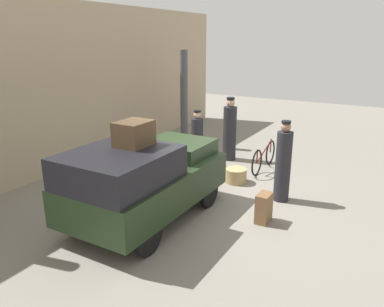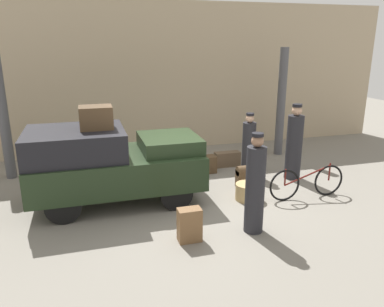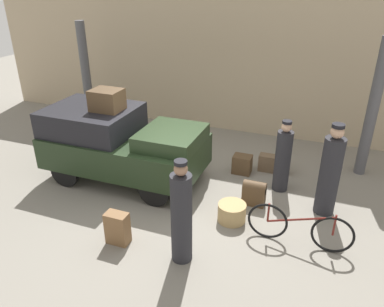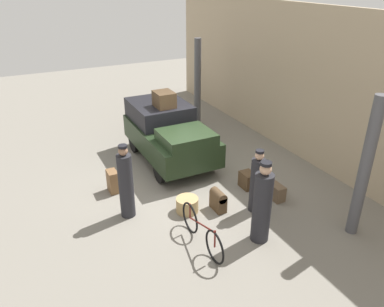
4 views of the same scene
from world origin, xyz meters
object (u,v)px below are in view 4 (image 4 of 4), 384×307
at_px(suitcase_small_leather, 248,180).
at_px(porter_lifting_near_truck, 262,205).
at_px(truck, 168,132).
at_px(porter_with_bicycle, 126,184).
at_px(wicker_basket, 187,205).
at_px(suitcase_black_upright, 273,190).
at_px(trunk_wicker_pale, 113,181).
at_px(trunk_umber_medium, 218,200).
at_px(bicycle, 202,231).
at_px(trunk_on_truck_roof, 164,99).
at_px(porter_standing_middle, 257,183).

bearing_deg(suitcase_small_leather, porter_lifting_near_truck, -27.37).
bearing_deg(truck, porter_with_bicycle, -41.45).
bearing_deg(wicker_basket, suitcase_small_leather, 98.28).
xyz_separation_m(suitcase_black_upright, suitcase_small_leather, (-0.69, -0.33, 0.02)).
bearing_deg(truck, trunk_wicker_pale, -61.55).
relative_size(trunk_umber_medium, suitcase_small_leather, 1.20).
relative_size(bicycle, suitcase_small_leather, 4.09).
bearing_deg(wicker_basket, suitcase_black_upright, 79.81).
relative_size(wicker_basket, porter_with_bicycle, 0.30).
bearing_deg(trunk_umber_medium, porter_lifting_near_truck, 9.94).
bearing_deg(wicker_basket, truck, 165.36).
distance_m(truck, suitcase_small_leather, 2.90).
relative_size(trunk_umber_medium, trunk_on_truck_roof, 0.82).
bearing_deg(trunk_wicker_pale, suitcase_black_upright, 59.71).
height_order(truck, wicker_basket, truck).
relative_size(truck, bicycle, 1.96).
bearing_deg(porter_lifting_near_truck, truck, -177.40).
height_order(wicker_basket, suitcase_black_upright, suitcase_black_upright).
xyz_separation_m(truck, bicycle, (4.11, -1.02, -0.53)).
xyz_separation_m(bicycle, trunk_wicker_pale, (-2.98, -1.07, -0.07)).
xyz_separation_m(porter_with_bicycle, trunk_umber_medium, (0.77, 2.03, -0.57)).
distance_m(suitcase_small_leather, trunk_on_truck_roof, 3.45).
xyz_separation_m(truck, porter_with_bicycle, (2.34, -2.07, -0.05)).
bearing_deg(trunk_wicker_pale, truck, 118.45).
height_order(porter_standing_middle, suitcase_small_leather, porter_standing_middle).
xyz_separation_m(wicker_basket, porter_standing_middle, (0.68, 1.51, 0.56)).
xyz_separation_m(porter_standing_middle, porter_lifting_near_truck, (0.96, -0.57, 0.13)).
distance_m(truck, trunk_wicker_pale, 2.45).
bearing_deg(porter_standing_middle, porter_lifting_near_truck, -30.64).
height_order(truck, trunk_wicker_pale, truck).
bearing_deg(porter_lifting_near_truck, bicycle, -106.86).
bearing_deg(suitcase_small_leather, trunk_wicker_pale, -113.38).
relative_size(bicycle, trunk_umber_medium, 3.41).
distance_m(truck, suitcase_black_upright, 3.66).
distance_m(wicker_basket, porter_with_bicycle, 1.57).
height_order(truck, porter_with_bicycle, porter_with_bicycle).
distance_m(trunk_wicker_pale, suitcase_small_leather, 3.59).
relative_size(trunk_wicker_pale, suitcase_black_upright, 0.85).
height_order(bicycle, suitcase_small_leather, bicycle).
distance_m(porter_standing_middle, trunk_on_truck_roof, 3.99).
distance_m(wicker_basket, trunk_on_truck_roof, 3.58).
bearing_deg(trunk_wicker_pale, suitcase_small_leather, 66.62).
bearing_deg(wicker_basket, porter_lifting_near_truck, 29.87).
bearing_deg(porter_lifting_near_truck, suitcase_black_upright, 133.02).
xyz_separation_m(bicycle, porter_lifting_near_truck, (0.37, 1.23, 0.50)).
bearing_deg(trunk_on_truck_roof, truck, -0.00).
distance_m(porter_lifting_near_truck, suitcase_black_upright, 1.93).
height_order(truck, trunk_on_truck_roof, trunk_on_truck_roof).
height_order(suitcase_black_upright, trunk_on_truck_roof, trunk_on_truck_roof).
distance_m(bicycle, wicker_basket, 1.32).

